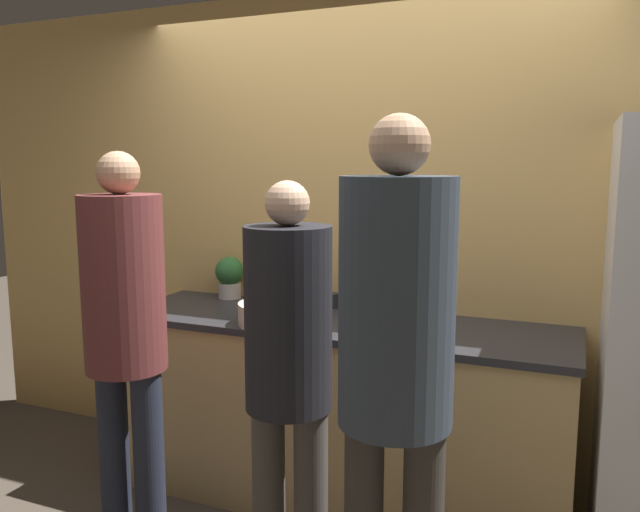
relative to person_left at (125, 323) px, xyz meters
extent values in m
cube|color=#E0B266|center=(0.66, 1.12, 0.26)|extent=(5.20, 0.06, 2.60)
cube|color=tan|center=(0.66, 0.78, -0.59)|extent=(2.23, 0.68, 0.90)
cube|color=#28282D|center=(0.66, 0.78, -0.12)|extent=(2.26, 0.71, 0.03)
cylinder|color=#232838|center=(-0.09, 0.00, -0.62)|extent=(0.13, 0.13, 0.84)
cylinder|color=#232838|center=(0.09, 0.00, -0.62)|extent=(0.13, 0.13, 0.84)
cylinder|color=brown|center=(0.00, 0.00, 0.17)|extent=(0.34, 0.34, 0.74)
sphere|color=tan|center=(0.00, 0.00, 0.62)|extent=(0.18, 0.18, 0.18)
cylinder|color=#4C4742|center=(0.67, 0.00, -0.65)|extent=(0.13, 0.13, 0.79)
cylinder|color=#4C4742|center=(0.85, 0.00, -0.65)|extent=(0.13, 0.13, 0.79)
cylinder|color=black|center=(0.76, 0.00, 0.09)|extent=(0.33, 0.33, 0.69)
sphere|color=#DBAD89|center=(0.76, 0.00, 0.52)|extent=(0.16, 0.16, 0.16)
cylinder|color=#333D47|center=(1.23, -0.21, 0.24)|extent=(0.36, 0.36, 0.78)
sphere|color=tan|center=(1.23, -0.21, 0.72)|extent=(0.19, 0.19, 0.19)
cylinder|color=beige|center=(0.42, 0.59, -0.05)|extent=(0.37, 0.37, 0.11)
ellipsoid|color=#99BC38|center=(0.47, 0.59, 0.02)|extent=(0.15, 0.12, 0.04)
cylinder|color=#3D424C|center=(0.85, 0.96, -0.04)|extent=(0.12, 0.12, 0.12)
cylinder|color=#99754C|center=(0.84, 0.96, 0.07)|extent=(0.01, 0.06, 0.26)
cylinder|color=#99754C|center=(0.86, 0.97, 0.07)|extent=(0.03, 0.05, 0.26)
cylinder|color=#99754C|center=(0.85, 0.95, 0.07)|extent=(0.05, 0.01, 0.26)
cylinder|color=silver|center=(0.41, 0.94, -0.04)|extent=(0.08, 0.08, 0.14)
cylinder|color=silver|center=(0.41, 0.94, 0.05)|extent=(0.04, 0.04, 0.04)
cylinder|color=black|center=(0.41, 0.94, 0.08)|extent=(0.04, 0.04, 0.02)
cylinder|color=#A33D33|center=(0.20, 0.89, -0.06)|extent=(0.10, 0.10, 0.09)
cylinder|color=#28282D|center=(0.54, 1.01, -0.06)|extent=(0.07, 0.07, 0.08)
cylinder|color=beige|center=(-0.10, 1.01, -0.06)|extent=(0.13, 0.13, 0.09)
sphere|color=#2D6B33|center=(-0.10, 1.01, 0.05)|extent=(0.16, 0.16, 0.16)
camera|label=1|loc=(1.73, -2.04, 0.66)|focal=35.00mm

